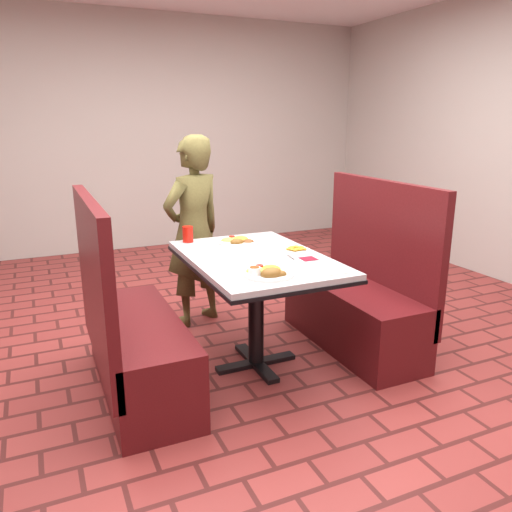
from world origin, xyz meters
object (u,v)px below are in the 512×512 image
at_px(near_dinner_plate, 268,270).
at_px(plantain_plate, 296,250).
at_px(red_tumbler, 188,234).
at_px(far_dinner_plate, 238,240).
at_px(diner_person, 194,232).
at_px(booth_bench_right, 358,301).
at_px(dining_table, 256,271).
at_px(booth_bench_left, 131,340).

relative_size(near_dinner_plate, plantain_plate, 1.45).
height_order(near_dinner_plate, red_tumbler, red_tumbler).
bearing_deg(far_dinner_plate, near_dinner_plate, -99.75).
xyz_separation_m(diner_person, red_tumbler, (-0.15, -0.36, 0.07)).
bearing_deg(near_dinner_plate, far_dinner_plate, 80.25).
distance_m(diner_person, near_dinner_plate, 1.28).
distance_m(booth_bench_right, plantain_plate, 0.68).
xyz_separation_m(dining_table, diner_person, (-0.13, 0.89, 0.08)).
bearing_deg(booth_bench_left, dining_table, 0.00).
xyz_separation_m(dining_table, near_dinner_plate, (-0.11, -0.39, 0.13)).
bearing_deg(booth_bench_left, red_tumbler, 45.74).
distance_m(near_dinner_plate, far_dinner_plate, 0.76).
bearing_deg(booth_bench_left, near_dinner_plate, -29.64).
relative_size(booth_bench_left, booth_bench_right, 1.00).
bearing_deg(plantain_plate, near_dinner_plate, -134.62).
distance_m(dining_table, near_dinner_plate, 0.43).
relative_size(plantain_plate, red_tumbler, 1.76).
xyz_separation_m(dining_table, booth_bench_left, (-0.80, 0.00, -0.32)).
bearing_deg(far_dinner_plate, plantain_plate, -54.61).
bearing_deg(dining_table, far_dinner_plate, 86.18).
height_order(booth_bench_right, far_dinner_plate, booth_bench_right).
xyz_separation_m(diner_person, plantain_plate, (0.41, -0.89, 0.03)).
bearing_deg(red_tumbler, booth_bench_right, -26.21).
bearing_deg(diner_person, booth_bench_left, 30.61).
xyz_separation_m(plantain_plate, red_tumbler, (-0.56, 0.54, 0.04)).
xyz_separation_m(dining_table, far_dinner_plate, (0.02, 0.35, 0.12)).
bearing_deg(booth_bench_right, booth_bench_left, 180.00).
bearing_deg(dining_table, booth_bench_left, 180.00).
bearing_deg(far_dinner_plate, booth_bench_left, -156.69).
bearing_deg(near_dinner_plate, diner_person, 91.19).
bearing_deg(plantain_plate, booth_bench_left, 179.72).
xyz_separation_m(booth_bench_left, plantain_plate, (1.08, -0.01, 0.43)).
xyz_separation_m(near_dinner_plate, far_dinner_plate, (0.13, 0.75, -0.01)).
relative_size(booth_bench_left, near_dinner_plate, 4.25).
bearing_deg(booth_bench_right, plantain_plate, -179.42).
distance_m(dining_table, plantain_plate, 0.30).
distance_m(dining_table, booth_bench_left, 0.86).
relative_size(booth_bench_left, plantain_plate, 6.18).
bearing_deg(plantain_plate, booth_bench_right, 0.58).
relative_size(booth_bench_right, diner_person, 0.82).
bearing_deg(dining_table, plantain_plate, -1.09).
distance_m(booth_bench_right, far_dinner_plate, 0.96).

